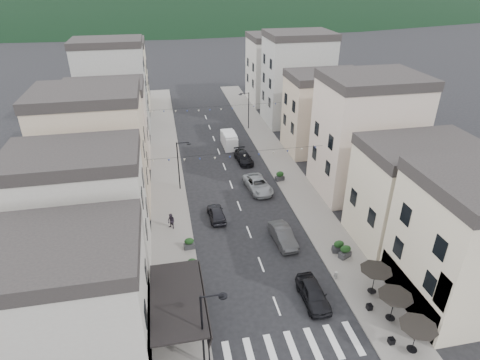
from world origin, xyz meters
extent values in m
cube|color=slate|center=(-7.50, 32.00, 0.06)|extent=(4.00, 76.00, 0.12)
cube|color=slate|center=(7.50, 32.00, 0.06)|extent=(4.00, 76.00, 0.12)
ellipsoid|color=black|center=(0.00, 300.00, 0.00)|extent=(640.00, 360.00, 70.00)
cube|color=#B2ACA3|center=(-15.50, 5.00, 4.00)|extent=(12.00, 8.00, 8.00)
cube|color=beige|center=(14.50, 4.00, 5.00)|extent=(10.00, 8.00, 10.00)
cube|color=black|center=(-7.50, 5.00, 3.20)|extent=(3.60, 7.50, 0.15)
cube|color=black|center=(-5.70, 5.00, 2.70)|extent=(0.34, 7.50, 0.99)
cylinder|color=black|center=(-5.80, 1.50, 1.60)|extent=(0.10, 0.10, 3.20)
cylinder|color=black|center=(-5.80, 8.50, 1.60)|extent=(0.10, 0.10, 3.20)
cube|color=#B2ACA3|center=(-14.50, 14.00, 5.00)|extent=(10.00, 7.00, 10.00)
cube|color=#262323|center=(-14.50, 14.00, 10.50)|extent=(10.20, 7.14, 1.00)
cube|color=#BFAA8F|center=(-14.50, 24.00, 6.00)|extent=(10.00, 8.00, 12.00)
cube|color=#262323|center=(-14.50, 24.00, 12.50)|extent=(10.20, 8.16, 1.00)
cube|color=beige|center=(-14.50, 36.00, 4.75)|extent=(10.00, 8.00, 9.50)
cube|color=#262323|center=(-14.50, 36.00, 10.00)|extent=(10.20, 8.16, 1.00)
cube|color=#999995|center=(-14.50, 48.00, 6.50)|extent=(10.00, 7.00, 13.00)
cube|color=#262323|center=(-14.50, 48.00, 13.50)|extent=(10.20, 7.14, 1.00)
cube|color=beige|center=(-14.50, 60.00, 5.50)|extent=(10.00, 9.00, 11.00)
cube|color=#262323|center=(-14.50, 60.00, 11.50)|extent=(10.20, 9.18, 1.00)
cube|color=beige|center=(14.50, 12.00, 4.50)|extent=(10.00, 7.00, 9.00)
cube|color=#262323|center=(14.50, 12.00, 9.50)|extent=(10.20, 7.14, 1.00)
cube|color=beige|center=(14.50, 22.00, 6.25)|extent=(10.00, 8.00, 12.50)
cube|color=#262323|center=(14.50, 22.00, 13.00)|extent=(10.20, 8.16, 1.00)
cube|color=#BFAA8F|center=(14.50, 34.00, 5.00)|extent=(10.00, 7.00, 10.00)
cube|color=#262323|center=(14.50, 34.00, 10.50)|extent=(10.20, 7.14, 1.00)
cube|color=#999995|center=(14.50, 46.00, 6.75)|extent=(10.00, 8.00, 13.50)
cube|color=#262323|center=(14.50, 46.00, 14.00)|extent=(10.20, 8.16, 1.00)
cube|color=#B2ACA3|center=(14.50, 58.00, 5.75)|extent=(10.00, 9.00, 11.50)
cube|color=#262323|center=(14.50, 58.00, 12.00)|extent=(10.20, 9.18, 1.00)
cylinder|color=black|center=(7.70, 0.00, 1.27)|extent=(0.06, 0.06, 2.30)
cone|color=black|center=(7.70, 0.00, 2.37)|extent=(2.50, 2.50, 0.55)
cylinder|color=black|center=(7.70, 0.00, 0.49)|extent=(0.70, 0.70, 0.04)
cylinder|color=black|center=(7.70, 2.80, 1.27)|extent=(0.06, 0.06, 2.30)
cone|color=black|center=(7.70, 2.80, 2.37)|extent=(2.50, 2.50, 0.55)
cylinder|color=black|center=(7.70, 2.80, 0.49)|extent=(0.70, 0.70, 0.04)
cylinder|color=black|center=(7.70, 5.60, 1.27)|extent=(0.06, 0.06, 2.30)
cone|color=black|center=(7.70, 5.60, 2.37)|extent=(2.50, 2.50, 0.55)
cylinder|color=black|center=(7.70, 5.60, 0.49)|extent=(0.70, 0.70, 0.04)
cylinder|color=black|center=(-6.10, 2.00, 3.00)|extent=(0.14, 0.14, 6.00)
cylinder|color=black|center=(-5.40, 2.00, 5.90)|extent=(1.40, 0.10, 0.10)
cylinder|color=black|center=(-4.75, 2.00, 5.75)|extent=(0.56, 0.56, 0.08)
cylinder|color=black|center=(-6.10, 26.00, 3.00)|extent=(0.14, 0.14, 6.00)
cylinder|color=black|center=(-5.40, 26.00, 5.90)|extent=(1.40, 0.10, 0.10)
cylinder|color=black|center=(-4.75, 26.00, 5.75)|extent=(0.56, 0.56, 0.08)
cylinder|color=black|center=(6.10, 44.00, 3.00)|extent=(0.14, 0.14, 6.00)
cylinder|color=black|center=(5.40, 44.00, 5.90)|extent=(1.40, 0.10, 0.10)
cylinder|color=black|center=(4.75, 44.00, 5.75)|extent=(0.56, 0.56, 0.08)
cylinder|color=gray|center=(-5.70, 6.00, 0.42)|extent=(0.26, 0.26, 0.60)
cylinder|color=gray|center=(-5.70, 9.00, 0.42)|extent=(0.26, 0.26, 0.60)
cylinder|color=gray|center=(5.70, 8.00, 0.42)|extent=(0.26, 0.26, 0.60)
cylinder|color=black|center=(0.00, 22.00, 6.00)|extent=(19.00, 0.02, 0.02)
cone|color=beige|center=(-8.71, 22.00, 5.81)|extent=(0.28, 0.28, 0.24)
cone|color=navy|center=(-7.12, 22.00, 5.73)|extent=(0.28, 0.28, 0.24)
cone|color=beige|center=(-5.54, 22.00, 5.65)|extent=(0.28, 0.28, 0.24)
cone|color=navy|center=(-3.96, 22.00, 5.58)|extent=(0.28, 0.28, 0.24)
cone|color=beige|center=(-2.38, 22.00, 5.54)|extent=(0.28, 0.28, 0.24)
cone|color=navy|center=(-0.79, 22.00, 5.51)|extent=(0.28, 0.28, 0.24)
cone|color=beige|center=(0.79, 22.00, 5.51)|extent=(0.28, 0.28, 0.24)
cone|color=navy|center=(2.38, 22.00, 5.54)|extent=(0.28, 0.28, 0.24)
cone|color=beige|center=(3.96, 22.00, 5.58)|extent=(0.28, 0.28, 0.24)
cone|color=navy|center=(5.54, 22.00, 5.65)|extent=(0.28, 0.28, 0.24)
cone|color=beige|center=(7.12, 22.00, 5.73)|extent=(0.28, 0.28, 0.24)
cone|color=navy|center=(8.71, 22.00, 5.81)|extent=(0.28, 0.28, 0.24)
cylinder|color=black|center=(0.00, 38.00, 6.00)|extent=(19.00, 0.02, 0.02)
cone|color=beige|center=(-8.71, 38.00, 5.81)|extent=(0.28, 0.28, 0.24)
cone|color=navy|center=(-7.12, 38.00, 5.73)|extent=(0.28, 0.28, 0.24)
cone|color=beige|center=(-5.54, 38.00, 5.65)|extent=(0.28, 0.28, 0.24)
cone|color=navy|center=(-3.96, 38.00, 5.58)|extent=(0.28, 0.28, 0.24)
cone|color=beige|center=(-2.38, 38.00, 5.54)|extent=(0.28, 0.28, 0.24)
cone|color=navy|center=(-0.79, 38.00, 5.51)|extent=(0.28, 0.28, 0.24)
cone|color=beige|center=(0.79, 38.00, 5.51)|extent=(0.28, 0.28, 0.24)
cone|color=navy|center=(2.38, 38.00, 5.54)|extent=(0.28, 0.28, 0.24)
cone|color=beige|center=(3.96, 38.00, 5.58)|extent=(0.28, 0.28, 0.24)
cone|color=navy|center=(5.54, 38.00, 5.65)|extent=(0.28, 0.28, 0.24)
cone|color=beige|center=(7.12, 38.00, 5.73)|extent=(0.28, 0.28, 0.24)
cone|color=navy|center=(8.71, 38.00, 5.81)|extent=(0.28, 0.28, 0.24)
imported|color=black|center=(2.92, 6.00, 0.75)|extent=(1.81, 4.41, 1.49)
imported|color=#353638|center=(2.80, 13.79, 0.74)|extent=(1.92, 4.62, 1.49)
imported|color=gray|center=(2.85, 24.08, 0.73)|extent=(3.05, 5.51, 1.46)
imported|color=black|center=(2.80, 31.99, 0.66)|extent=(2.18, 4.65, 1.31)
imported|color=black|center=(-2.80, 19.00, 0.66)|extent=(1.71, 3.95, 1.33)
cube|color=silver|center=(1.80, 37.61, 0.95)|extent=(1.86, 4.57, 1.89)
cube|color=silver|center=(1.81, 37.04, 1.94)|extent=(1.79, 3.05, 0.47)
cylinder|color=black|center=(1.07, 35.89, 0.33)|extent=(0.25, 0.67, 0.66)
cylinder|color=black|center=(2.58, 35.91, 0.33)|extent=(0.25, 0.67, 0.66)
cylinder|color=black|center=(1.02, 39.30, 0.33)|extent=(0.25, 0.67, 0.66)
cylinder|color=black|center=(2.53, 39.32, 0.33)|extent=(0.25, 0.67, 0.66)
imported|color=black|center=(-8.50, 9.27, 1.07)|extent=(0.78, 0.61, 1.90)
imported|color=#261F2A|center=(-7.46, 17.98, 0.95)|extent=(1.02, 1.01, 1.66)
cube|color=#313134|center=(-6.00, 11.55, 0.35)|extent=(0.97, 0.61, 0.46)
ellipsoid|color=black|center=(-6.00, 11.55, 0.85)|extent=(0.80, 0.51, 0.58)
cube|color=#2F3032|center=(-6.00, 14.41, 0.37)|extent=(1.05, 0.64, 0.50)
ellipsoid|color=black|center=(-6.00, 14.41, 0.92)|extent=(0.88, 0.56, 0.64)
cube|color=#2A2A2C|center=(7.31, 11.22, 0.39)|extent=(1.18, 0.80, 0.54)
ellipsoid|color=black|center=(7.31, 11.22, 0.99)|extent=(0.95, 0.61, 0.69)
cube|color=#313234|center=(7.59, 10.39, 0.40)|extent=(1.28, 1.03, 0.56)
ellipsoid|color=black|center=(7.59, 10.39, 1.02)|extent=(0.99, 0.63, 0.72)
cube|color=#2E2D30|center=(6.00, 25.70, 0.39)|extent=(1.20, 0.88, 0.54)
ellipsoid|color=black|center=(6.00, 25.70, 0.98)|extent=(0.94, 0.60, 0.69)
camera|label=1|loc=(-7.26, -15.80, 23.22)|focal=30.00mm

